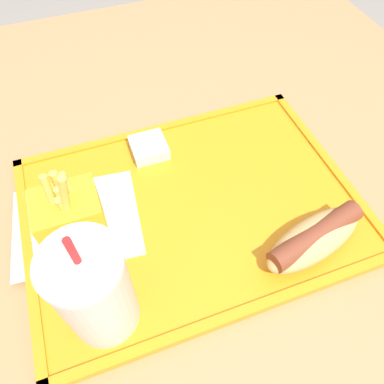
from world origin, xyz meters
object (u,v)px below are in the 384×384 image
at_px(hot_dog_far, 314,238).
at_px(fries_carton, 70,217).
at_px(sauce_cup_mayo, 149,147).
at_px(soda_cup, 94,292).

bearing_deg(hot_dog_far, fries_carton, -23.99).
bearing_deg(hot_dog_far, sauce_cup_mayo, -57.32).
height_order(hot_dog_far, fries_carton, fries_carton).
bearing_deg(hot_dog_far, soda_cup, -0.78).
distance_m(fries_carton, sauce_cup_mayo, 0.16).
distance_m(soda_cup, fries_carton, 0.12).
relative_size(hot_dog_far, fries_carton, 1.21).
bearing_deg(fries_carton, soda_cup, 95.91).
height_order(hot_dog_far, sauce_cup_mayo, hot_dog_far).
relative_size(fries_carton, sauce_cup_mayo, 2.43).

